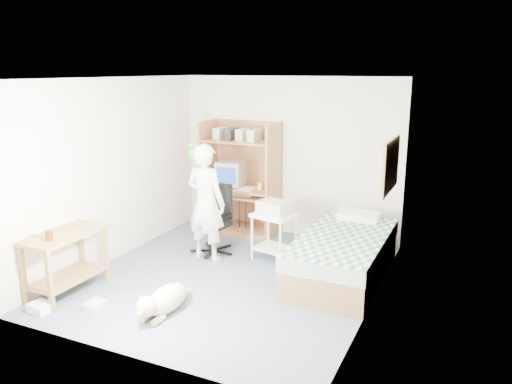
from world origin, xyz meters
TOP-DOWN VIEW (x-y plane):
  - floor at (0.00, 0.00)m, footprint 4.00×4.00m
  - wall_back at (0.00, 2.00)m, footprint 3.60×0.02m
  - wall_right at (1.80, 0.00)m, footprint 0.02×4.00m
  - wall_left at (-1.80, 0.00)m, footprint 0.02×4.00m
  - ceiling at (0.00, 0.00)m, footprint 3.60×4.00m
  - computer_hutch at (-0.70, 1.74)m, footprint 1.20×0.63m
  - bed at (1.30, 0.62)m, footprint 1.02×2.02m
  - side_desk at (-1.55, -1.20)m, footprint 0.50×1.00m
  - corkboard at (1.77, 0.90)m, footprint 0.04×0.94m
  - office_chair at (-0.64, 0.74)m, footprint 0.56×0.56m
  - person at (-0.60, 0.44)m, footprint 0.64×0.46m
  - parrot at (-0.80, 0.45)m, footprint 0.12×0.21m
  - dog at (-0.22, -1.15)m, footprint 0.31×0.94m
  - printer_cart at (0.26, 0.82)m, footprint 0.65×0.57m
  - printer at (0.26, 0.82)m, footprint 0.49×0.41m
  - crt_monitor at (-0.89, 1.75)m, footprint 0.45×0.47m
  - keyboard at (-0.66, 1.58)m, footprint 0.46×0.18m
  - pencil_cup at (-0.33, 1.65)m, footprint 0.08×0.08m
  - drink_glass at (-1.50, -1.46)m, footprint 0.08×0.08m
  - floor_box_a at (-1.47, -1.70)m, footprint 0.27×0.22m
  - floor_box_b at (-0.99, -1.39)m, footprint 0.18×0.22m

SIDE VIEW (x-z plane):
  - floor at x=0.00m, z-range 0.00..0.00m
  - floor_box_b at x=-0.99m, z-range 0.00..0.08m
  - floor_box_a at x=-1.47m, z-range 0.00..0.10m
  - dog at x=-0.22m, z-range -0.02..0.33m
  - bed at x=1.30m, z-range -0.04..0.62m
  - office_chair at x=-0.64m, z-range -0.14..0.85m
  - printer_cart at x=0.26m, z-range 0.11..0.77m
  - side_desk at x=-1.55m, z-range 0.12..0.87m
  - keyboard at x=-0.66m, z-range 0.66..0.69m
  - printer at x=0.26m, z-range 0.66..0.84m
  - drink_glass at x=-1.50m, z-range 0.75..0.87m
  - pencil_cup at x=-0.33m, z-range 0.76..0.88m
  - person at x=-0.60m, z-range 0.00..1.64m
  - computer_hutch at x=-0.70m, z-range -0.08..1.72m
  - crt_monitor at x=-0.89m, z-range 0.77..1.16m
  - wall_back at x=0.00m, z-range 0.00..2.50m
  - wall_right at x=1.80m, z-range 0.00..2.50m
  - wall_left at x=-1.80m, z-range 0.00..2.50m
  - corkboard at x=1.77m, z-range 1.12..1.78m
  - parrot at x=-0.80m, z-range 1.33..1.67m
  - ceiling at x=0.00m, z-range 2.49..2.51m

